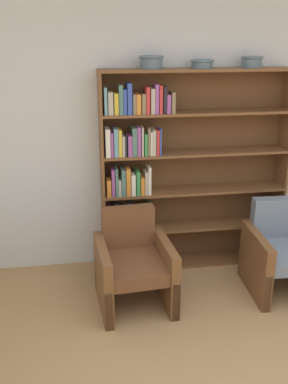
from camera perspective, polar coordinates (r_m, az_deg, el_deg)
The scene contains 7 objects.
wall_back at distance 4.39m, azimuth 5.84°, elevation 7.92°, with size 12.00×0.06×2.75m.
bookshelf at distance 4.28m, azimuth 4.02°, elevation 2.54°, with size 1.88×0.30×2.01m.
bowl_slate at distance 4.03m, azimuth 0.99°, elevation 17.02°, with size 0.22×0.22×0.12m.
bowl_cream at distance 4.14m, azimuth 7.78°, elevation 16.66°, with size 0.22×0.22×0.08m.
bowl_copper at distance 4.30m, azimuth 14.20°, elevation 16.56°, with size 0.21×0.21×0.11m.
armchair_leather at distance 3.87m, azimuth -1.42°, elevation -9.57°, with size 0.69×0.72×0.83m.
armchair_cushioned at distance 4.27m, azimuth 18.03°, elevation -7.64°, with size 0.67×0.71×0.83m.
Camera 1 is at (-1.11, -1.67, 2.28)m, focal length 40.00 mm.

